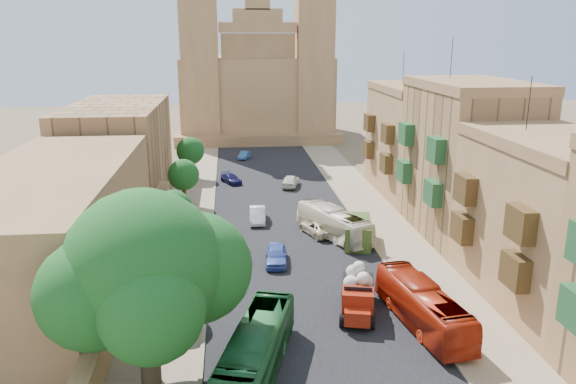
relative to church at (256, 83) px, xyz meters
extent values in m
cube|color=black|center=(0.00, -48.61, -9.51)|extent=(14.00, 140.00, 0.01)
cube|color=#8E785D|center=(9.50, -48.61, -9.51)|extent=(5.00, 140.00, 0.01)
cube|color=#8E785D|center=(-9.50, -48.61, -9.51)|extent=(5.00, 140.00, 0.01)
cube|color=#8E785D|center=(7.00, -48.61, -9.46)|extent=(0.25, 140.00, 0.12)
cube|color=#8E785D|center=(-7.00, -48.61, -9.46)|extent=(0.25, 140.00, 0.12)
cube|color=#986F44|center=(16.00, -67.61, -4.27)|extent=(8.00, 14.00, 10.50)
cube|color=olive|center=(16.00, -67.61, 1.38)|extent=(8.20, 14.00, 0.80)
cylinder|color=black|center=(15.00, -64.81, 3.58)|extent=(0.06, 0.06, 3.60)
cube|color=#493318|center=(11.55, -71.53, -5.53)|extent=(0.90, 2.20, 2.00)
cube|color=#493318|center=(11.55, -63.69, -5.53)|extent=(0.90, 2.20, 2.00)
cube|color=#493318|center=(11.55, -71.53, -2.59)|extent=(0.90, 2.20, 2.00)
cube|color=#493318|center=(11.55, -63.69, -2.59)|extent=(0.90, 2.20, 2.00)
cube|color=#A27649|center=(16.00, -53.61, -3.02)|extent=(8.00, 14.00, 13.00)
cube|color=olive|center=(16.00, -53.61, 3.88)|extent=(8.20, 14.00, 0.80)
cylinder|color=black|center=(15.00, -50.81, 6.08)|extent=(0.06, 0.06, 3.60)
cube|color=#21532C|center=(11.55, -57.53, -4.58)|extent=(0.90, 2.20, 2.00)
cube|color=#21532C|center=(11.55, -49.69, -4.58)|extent=(0.90, 2.20, 2.00)
cube|color=#21532C|center=(11.55, -57.53, -0.94)|extent=(0.90, 2.20, 2.00)
cube|color=#21532C|center=(11.55, -49.69, -0.94)|extent=(0.90, 2.20, 2.00)
cube|color=#986F44|center=(16.00, -39.61, -3.77)|extent=(8.00, 14.00, 11.50)
cube|color=olive|center=(16.00, -39.61, 2.38)|extent=(8.20, 14.00, 0.80)
cylinder|color=black|center=(15.00, -36.81, 4.58)|extent=(0.06, 0.06, 3.60)
cube|color=#493318|center=(11.55, -43.53, -5.15)|extent=(0.90, 2.20, 2.00)
cube|color=#493318|center=(11.55, -35.69, -5.15)|extent=(0.90, 2.20, 2.00)
cube|color=#493318|center=(11.55, -43.53, -1.93)|extent=(0.90, 2.20, 2.00)
cube|color=#493318|center=(11.55, -35.69, -1.93)|extent=(0.90, 2.20, 2.00)
cube|color=#986F44|center=(-12.50, -58.61, -8.62)|extent=(1.00, 40.00, 1.80)
cube|color=olive|center=(-18.00, -60.61, -5.32)|extent=(10.00, 28.00, 8.40)
cube|color=#A27649|center=(-18.00, -34.61, -4.52)|extent=(10.00, 22.00, 10.00)
cube|color=#986F44|center=(0.00, 2.39, -2.52)|extent=(26.00, 20.00, 14.00)
cube|color=olive|center=(0.00, -8.11, -8.62)|extent=(28.00, 4.00, 1.80)
cube|color=olive|center=(0.00, -6.41, 0.48)|extent=(12.00, 2.00, 16.00)
cube|color=#986F44|center=(0.00, -6.41, 9.38)|extent=(12.60, 2.40, 1.60)
cube|color=#986F44|center=(0.00, -6.41, 11.08)|extent=(8.00, 2.00, 2.40)
cube|color=#986F44|center=(0.00, -6.41, 12.88)|extent=(4.00, 2.00, 1.60)
cube|color=#986F44|center=(-9.50, -5.11, 4.98)|extent=(6.00, 6.00, 29.00)
cube|color=#986F44|center=(9.50, -5.11, 4.98)|extent=(6.00, 6.00, 29.00)
cylinder|color=#3D2E1E|center=(-9.50, -74.61, -7.54)|extent=(1.04, 1.04, 3.96)
sphere|color=#124217|center=(-9.50, -74.61, -3.06)|extent=(7.91, 7.91, 7.91)
sphere|color=#124217|center=(-7.00, -73.36, -3.68)|extent=(5.83, 5.83, 5.83)
sphere|color=#124217|center=(-11.79, -75.55, -3.89)|extent=(5.42, 5.42, 5.42)
sphere|color=#124217|center=(-8.88, -77.11, -4.10)|extent=(5.00, 5.00, 5.00)
sphere|color=#124217|center=(-10.65, -72.32, -2.23)|extent=(4.58, 4.58, 4.58)
cylinder|color=#3D2E1E|center=(-10.00, -66.61, -8.31)|extent=(0.44, 0.44, 2.40)
sphere|color=#124217|center=(-10.00, -66.61, -5.89)|extent=(3.49, 3.49, 3.49)
cylinder|color=#3D2E1E|center=(-10.00, -54.61, -8.40)|extent=(0.44, 0.44, 2.23)
sphere|color=#124217|center=(-10.00, -54.61, -6.15)|extent=(3.24, 3.24, 3.24)
cylinder|color=#3D2E1E|center=(-10.00, -42.61, -8.38)|extent=(0.44, 0.44, 2.27)
sphere|color=#124217|center=(-10.00, -42.61, -6.08)|extent=(3.31, 3.31, 3.31)
cylinder|color=#3D2E1E|center=(-10.00, -30.61, -8.32)|extent=(0.44, 0.44, 2.40)
sphere|color=#124217|center=(-10.00, -30.61, -5.89)|extent=(3.49, 3.49, 3.49)
cube|color=maroon|center=(3.13, -67.19, -8.35)|extent=(2.77, 3.73, 0.84)
cube|color=black|center=(3.13, -67.19, -7.89)|extent=(2.82, 3.79, 0.11)
cube|color=maroon|center=(2.63, -69.27, -8.26)|extent=(2.27, 1.99, 1.68)
cube|color=maroon|center=(2.37, -70.36, -8.63)|extent=(1.80, 1.45, 0.93)
cube|color=black|center=(2.63, -69.27, -7.61)|extent=(1.74, 0.50, 0.84)
cylinder|color=black|center=(1.53, -69.87, -9.10)|extent=(0.51, 0.89, 0.84)
cylinder|color=black|center=(3.34, -70.30, -9.10)|extent=(0.51, 0.89, 0.84)
cylinder|color=black|center=(2.48, -65.89, -9.10)|extent=(0.51, 0.89, 0.84)
cylinder|color=black|center=(4.29, -66.32, -9.10)|extent=(0.51, 0.89, 0.84)
sphere|color=beige|center=(2.55, -67.62, -7.65)|extent=(1.02, 1.02, 1.02)
sphere|color=beige|center=(3.52, -67.57, -7.65)|extent=(1.02, 1.02, 1.02)
sphere|color=beige|center=(3.26, -66.64, -7.65)|extent=(1.02, 1.02, 1.02)
sphere|color=beige|center=(2.79, -67.01, -7.14)|extent=(0.93, 0.93, 0.93)
sphere|color=beige|center=(3.25, -68.08, -7.19)|extent=(0.93, 0.93, 0.93)
sphere|color=beige|center=(3.11, -67.28, -6.72)|extent=(0.84, 0.84, 0.84)
cube|color=#3C5821|center=(5.76, -55.60, -8.47)|extent=(3.20, 5.42, 2.10)
cylinder|color=black|center=(4.43, -57.13, -9.10)|extent=(0.50, 0.89, 0.84)
cylinder|color=black|center=(6.37, -57.53, -9.10)|extent=(0.50, 0.89, 0.84)
cylinder|color=black|center=(5.15, -53.67, -9.10)|extent=(0.50, 0.89, 0.84)
cylinder|color=black|center=(7.10, -54.07, -9.10)|extent=(0.50, 0.89, 0.84)
imported|color=#216732|center=(-4.00, -74.28, -8.13)|extent=(5.08, 10.21, 2.78)
imported|color=#AE250D|center=(6.50, -70.27, -8.17)|extent=(3.60, 9.86, 2.68)
imported|color=#F3E3C5|center=(4.00, -53.80, -8.20)|extent=(5.75, 9.54, 2.63)
imported|color=#435EB9|center=(-1.66, -59.35, -8.81)|extent=(2.04, 4.29, 1.42)
imported|color=silver|center=(-2.57, -48.73, -8.81)|extent=(1.70, 4.36, 1.42)
imported|color=beige|center=(2.67, -52.90, -8.89)|extent=(3.45, 4.90, 1.24)
imported|color=#131243|center=(-5.00, -33.36, -8.96)|extent=(3.03, 4.13, 1.11)
imported|color=silver|center=(2.11, -35.83, -8.79)|extent=(2.82, 4.55, 1.45)
imported|color=#325994|center=(-2.94, -19.12, -8.96)|extent=(2.10, 3.55, 1.11)
imported|color=#29252B|center=(7.55, -65.53, -8.74)|extent=(0.63, 0.49, 1.54)
imported|color=#323134|center=(7.64, -65.55, -8.75)|extent=(0.65, 0.98, 1.54)
camera|label=1|loc=(-5.15, -100.77, 7.86)|focal=35.00mm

